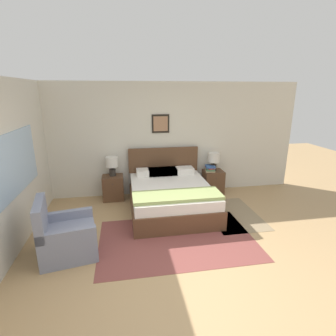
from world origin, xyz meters
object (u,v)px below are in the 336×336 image
nightstand_near_window (113,188)px  table_lamp_by_door (214,159)px  armchair (65,237)px  nightstand_by_door (213,182)px  table_lamp_near_window (112,164)px  bed (171,196)px

nightstand_near_window → table_lamp_by_door: bearing=0.6°
nightstand_near_window → table_lamp_by_door: table_lamp_by_door is taller
armchair → nightstand_near_window: size_ratio=1.63×
armchair → nightstand_near_window: 2.14m
nightstand_by_door → table_lamp_near_window: size_ratio=1.28×
bed → table_lamp_near_window: bearing=146.2°
armchair → table_lamp_by_door: (3.03, 2.06, 0.55)m
bed → nightstand_by_door: (1.19, 0.77, -0.03)m
table_lamp_by_door → table_lamp_near_window: bearing=180.0°
nightstand_near_window → table_lamp_near_window: bearing=77.7°
bed → nightstand_near_window: (-1.19, 0.77, -0.03)m
bed → table_lamp_near_window: bed is taller
nightstand_near_window → table_lamp_near_window: 0.56m
nightstand_by_door → armchair: bearing=-146.0°
armchair → nightstand_near_window: (0.65, 2.04, -0.02)m
armchair → bed: bearing=114.4°
nightstand_by_door → table_lamp_by_door: table_lamp_by_door is taller
armchair → nightstand_near_window: armchair is taller
table_lamp_near_window → table_lamp_by_door: bearing=0.0°
nightstand_by_door → bed: bearing=-147.2°
bed → table_lamp_by_door: (1.19, 0.79, 0.53)m
table_lamp_near_window → nightstand_by_door: bearing=-0.6°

